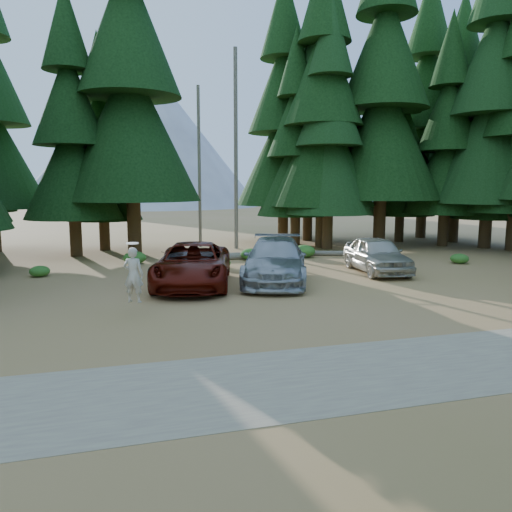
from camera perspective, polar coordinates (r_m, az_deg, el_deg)
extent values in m
plane|color=#A17E44|center=(17.23, 6.69, -4.98)|extent=(160.00, 160.00, 0.00)
cube|color=gray|center=(11.74, 19.25, -11.59)|extent=(26.00, 3.50, 0.01)
cylinder|color=#696354|center=(30.93, -2.32, 11.96)|extent=(0.24, 0.24, 12.00)
cylinder|color=#696354|center=(31.94, -6.50, 10.00)|extent=(0.20, 0.20, 10.00)
cone|color=gray|center=(101.20, -12.58, 13.55)|extent=(44.00, 44.00, 28.00)
cone|color=gray|center=(110.66, -17.05, 10.82)|extent=(36.00, 36.00, 20.00)
imported|color=#5A1007|center=(19.50, -7.24, -0.97)|extent=(4.14, 6.50, 1.67)
imported|color=#ACAFB4|center=(20.13, 2.21, -0.51)|extent=(4.40, 6.52, 1.75)
imported|color=beige|center=(23.05, 13.64, 0.16)|extent=(2.48, 4.91, 1.61)
imported|color=beige|center=(15.33, -13.83, -2.11)|extent=(0.72, 0.61, 1.68)
cylinder|color=white|center=(15.25, -13.96, 1.43)|extent=(0.36, 0.36, 0.04)
cylinder|color=#696354|center=(27.17, -0.78, 0.15)|extent=(4.10, 0.61, 0.29)
cylinder|color=#696354|center=(26.36, -3.20, -0.08)|extent=(3.82, 0.86, 0.31)
cylinder|color=#696354|center=(27.99, 5.58, 0.32)|extent=(4.21, 1.59, 0.28)
ellipsoid|color=#286B20|center=(25.59, -13.69, -0.19)|extent=(1.14, 1.14, 0.63)
ellipsoid|color=#286B20|center=(23.80, -3.86, -0.81)|extent=(0.79, 0.79, 0.44)
ellipsoid|color=#286B20|center=(26.27, -0.60, 0.22)|extent=(1.09, 1.09, 0.60)
ellipsoid|color=#286B20|center=(26.64, -0.55, 0.15)|extent=(0.80, 0.80, 0.44)
ellipsoid|color=#286B20|center=(24.09, 1.45, -0.53)|extent=(1.03, 1.03, 0.56)
ellipsoid|color=#286B20|center=(27.33, 5.52, 0.56)|extent=(1.22, 1.22, 0.67)
ellipsoid|color=#286B20|center=(23.33, -23.49, -1.60)|extent=(0.85, 0.85, 0.47)
ellipsoid|color=#286B20|center=(27.02, 22.23, -0.28)|extent=(0.89, 0.89, 0.49)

